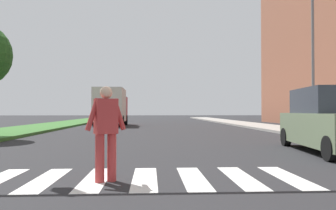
# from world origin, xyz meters

# --- Properties ---
(ground_plane) EXTENTS (140.00, 140.00, 0.00)m
(ground_plane) POSITION_xyz_m (0.00, 30.00, 0.00)
(ground_plane) COLOR #262628
(crosswalk) EXTENTS (5.85, 2.20, 0.01)m
(crosswalk) POSITION_xyz_m (0.00, 7.08, 0.00)
(crosswalk) COLOR silver
(crosswalk) RESTS_ON ground_plane
(median_strip) EXTENTS (3.95, 64.00, 0.15)m
(median_strip) POSITION_xyz_m (-7.90, 28.00, 0.07)
(median_strip) COLOR #386B2D
(median_strip) RESTS_ON ground_plane
(sidewalk_right) EXTENTS (3.00, 64.00, 0.15)m
(sidewalk_right) POSITION_xyz_m (8.69, 28.00, 0.07)
(sidewalk_right) COLOR #9E9991
(sidewalk_right) RESTS_ON ground_plane
(street_lamp_right) EXTENTS (1.02, 0.24, 7.50)m
(street_lamp_right) POSITION_xyz_m (8.10, 16.94, 4.59)
(street_lamp_right) COLOR slate
(street_lamp_right) RESTS_ON sidewalk_right
(pedestrian_performer) EXTENTS (0.71, 0.41, 1.69)m
(pedestrian_performer) POSITION_xyz_m (-0.68, 6.83, 0.93)
(pedestrian_performer) COLOR #B23333
(pedestrian_performer) RESTS_ON ground_plane
(suv_crossing) EXTENTS (2.43, 4.78, 1.97)m
(suv_crossing) POSITION_xyz_m (5.63, 10.71, 0.93)
(suv_crossing) COLOR gray
(suv_crossing) RESTS_ON ground_plane
(sedan_midblock) EXTENTS (1.99, 4.44, 1.75)m
(sedan_midblock) POSITION_xyz_m (-3.33, 29.38, 0.81)
(sedan_midblock) COLOR silver
(sedan_midblock) RESTS_ON ground_plane
(truck_box_delivery) EXTENTS (2.40, 6.20, 3.10)m
(truck_box_delivery) POSITION_xyz_m (-3.24, 29.09, 1.63)
(truck_box_delivery) COLOR maroon
(truck_box_delivery) RESTS_ON ground_plane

